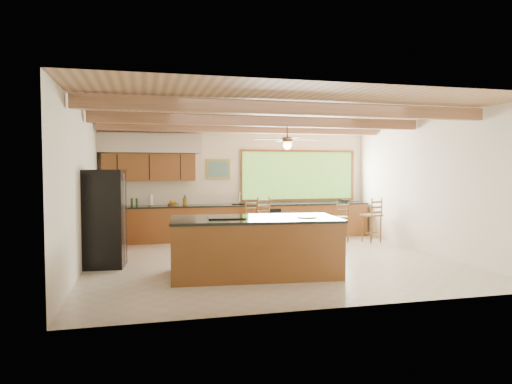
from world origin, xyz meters
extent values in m
plane|color=beige|center=(0.00, 0.00, 0.00)|extent=(7.20, 7.20, 0.00)
cube|color=silver|center=(0.00, 3.25, 1.50)|extent=(7.20, 0.04, 3.00)
cube|color=silver|center=(0.00, -3.25, 1.50)|extent=(7.20, 0.04, 3.00)
cube|color=silver|center=(-3.60, 0.00, 1.50)|extent=(0.04, 6.50, 3.00)
cube|color=silver|center=(3.60, 0.00, 1.50)|extent=(0.04, 6.50, 3.00)
cube|color=#B17C58|center=(0.00, 0.00, 3.00)|extent=(7.20, 6.50, 0.04)
cube|color=#A86F54|center=(0.00, -1.60, 2.86)|extent=(7.10, 0.15, 0.22)
cube|color=#A86F54|center=(0.00, 0.50, 2.86)|extent=(7.10, 0.15, 0.22)
cube|color=#A86F54|center=(0.00, 2.30, 2.86)|extent=(7.10, 0.15, 0.22)
cube|color=brown|center=(-2.35, 3.06, 1.90)|extent=(2.30, 0.35, 0.70)
cube|color=beige|center=(-2.35, 2.99, 2.50)|extent=(2.60, 0.50, 0.48)
cylinder|color=#FFEABF|center=(-3.05, 2.99, 2.27)|extent=(0.10, 0.10, 0.01)
cylinder|color=#FFEABF|center=(-1.65, 2.99, 2.27)|extent=(0.10, 0.10, 0.01)
cube|color=#85BC43|center=(1.70, 3.22, 1.67)|extent=(3.20, 0.04, 1.30)
cube|color=#A38A32|center=(-0.55, 3.22, 1.85)|extent=(0.64, 0.03, 0.54)
cube|color=#3F715F|center=(-0.55, 3.20, 1.85)|extent=(0.54, 0.01, 0.44)
cube|color=brown|center=(0.00, 2.91, 0.44)|extent=(7.00, 0.65, 0.88)
cube|color=black|center=(0.00, 2.91, 0.90)|extent=(7.04, 0.69, 0.04)
cube|color=brown|center=(-3.26, 1.35, 0.44)|extent=(0.65, 2.35, 0.88)
cube|color=black|center=(-3.26, 1.35, 0.90)|extent=(0.69, 2.39, 0.04)
cube|color=black|center=(0.70, 2.58, 0.42)|extent=(0.60, 0.02, 0.78)
cube|color=silver|center=(0.00, 2.91, 0.91)|extent=(0.50, 0.38, 0.03)
cylinder|color=silver|center=(0.00, 3.11, 1.07)|extent=(0.03, 0.03, 0.30)
cylinder|color=silver|center=(0.00, 3.01, 1.20)|extent=(0.03, 0.20, 0.03)
cylinder|color=silver|center=(-2.32, 3.00, 1.06)|extent=(0.11, 0.11, 0.28)
cylinder|color=#1C411A|center=(-2.79, 2.94, 1.02)|extent=(0.06, 0.06, 0.21)
cylinder|color=#1C411A|center=(-2.66, 2.90, 1.02)|extent=(0.06, 0.06, 0.21)
cube|color=black|center=(2.94, 2.89, 0.97)|extent=(0.22, 0.18, 0.10)
cube|color=brown|center=(-0.62, -1.15, 0.48)|extent=(2.96, 1.57, 0.97)
cube|color=black|center=(-0.62, -1.15, 0.99)|extent=(3.01, 1.62, 0.04)
cube|color=black|center=(-1.11, -1.10, 1.02)|extent=(0.68, 0.56, 0.02)
cylinder|color=silver|center=(0.28, -1.32, 1.02)|extent=(0.35, 0.35, 0.02)
cube|color=black|center=(-3.22, 0.17, 0.92)|extent=(0.79, 0.77, 1.85)
cube|color=silver|center=(-2.86, 0.17, 0.92)|extent=(0.03, 0.05, 1.70)
cube|color=brown|center=(0.10, 2.45, 0.66)|extent=(0.44, 0.44, 0.04)
cylinder|color=brown|center=(-0.05, 2.30, 0.32)|extent=(0.04, 0.04, 0.64)
cylinder|color=brown|center=(0.25, 2.30, 0.32)|extent=(0.04, 0.04, 0.64)
cylinder|color=brown|center=(-0.05, 2.60, 0.32)|extent=(0.04, 0.04, 0.64)
cylinder|color=brown|center=(0.25, 2.60, 0.32)|extent=(0.04, 0.04, 0.64)
cube|color=brown|center=(0.40, 2.45, 0.70)|extent=(0.51, 0.51, 0.04)
cylinder|color=brown|center=(0.23, 2.29, 0.34)|extent=(0.04, 0.04, 0.68)
cylinder|color=brown|center=(0.56, 2.29, 0.34)|extent=(0.04, 0.04, 0.68)
cylinder|color=brown|center=(0.23, 2.61, 0.34)|extent=(0.04, 0.04, 0.68)
cylinder|color=brown|center=(0.56, 2.61, 0.34)|extent=(0.04, 0.04, 0.68)
cube|color=brown|center=(3.09, 1.60, 0.69)|extent=(0.49, 0.49, 0.04)
cylinder|color=brown|center=(2.93, 1.44, 0.33)|extent=(0.04, 0.04, 0.66)
cylinder|color=brown|center=(3.25, 1.44, 0.33)|extent=(0.04, 0.04, 0.66)
cylinder|color=brown|center=(2.93, 1.76, 0.33)|extent=(0.04, 0.04, 0.66)
cylinder|color=brown|center=(3.25, 1.76, 0.33)|extent=(0.04, 0.04, 0.66)
cube|color=brown|center=(2.37, 1.85, 0.63)|extent=(0.42, 0.42, 0.04)
cylinder|color=brown|center=(2.22, 1.71, 0.30)|extent=(0.04, 0.04, 0.61)
cylinder|color=brown|center=(2.51, 1.71, 0.30)|extent=(0.04, 0.04, 0.61)
cylinder|color=brown|center=(2.22, 2.00, 0.30)|extent=(0.04, 0.04, 0.61)
cylinder|color=brown|center=(2.51, 2.00, 0.30)|extent=(0.04, 0.04, 0.61)
camera|label=1|loc=(-2.50, -8.83, 1.87)|focal=32.00mm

